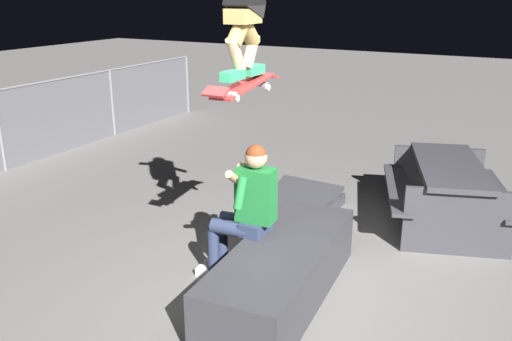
% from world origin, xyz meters
% --- Properties ---
extents(ground_plane, '(40.00, 40.00, 0.00)m').
position_xyz_m(ground_plane, '(0.00, 0.00, 0.00)').
color(ground_plane, slate).
extents(ledge_box_main, '(2.14, 0.90, 0.51)m').
position_xyz_m(ledge_box_main, '(-0.02, 0.09, 0.25)').
color(ledge_box_main, '#38383D').
rests_on(ledge_box_main, ground).
extents(person_sitting_on_ledge, '(0.60, 0.77, 1.34)m').
position_xyz_m(person_sitting_on_ledge, '(0.10, 0.52, 0.75)').
color(person_sitting_on_ledge, '#2D3856').
rests_on(person_sitting_on_ledge, ground).
extents(skateboard, '(1.02, 0.22, 0.14)m').
position_xyz_m(skateboard, '(0.12, 0.54, 1.84)').
color(skateboard, '#B72D2D').
extents(skater_airborne, '(0.62, 0.89, 1.12)m').
position_xyz_m(skater_airborne, '(0.17, 0.54, 2.53)').
color(skater_airborne, '#2D9E66').
extents(kicker_ramp, '(1.00, 0.96, 0.32)m').
position_xyz_m(kicker_ramp, '(1.93, 0.81, 0.05)').
color(kicker_ramp, '#38383D').
rests_on(kicker_ramp, ground).
extents(picnic_table_back, '(2.04, 1.81, 0.75)m').
position_xyz_m(picnic_table_back, '(2.31, -0.89, 0.50)').
color(picnic_table_back, '#38383D').
rests_on(picnic_table_back, ground).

